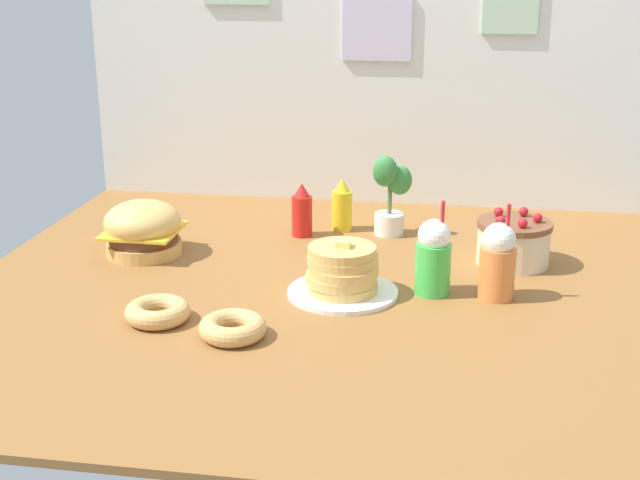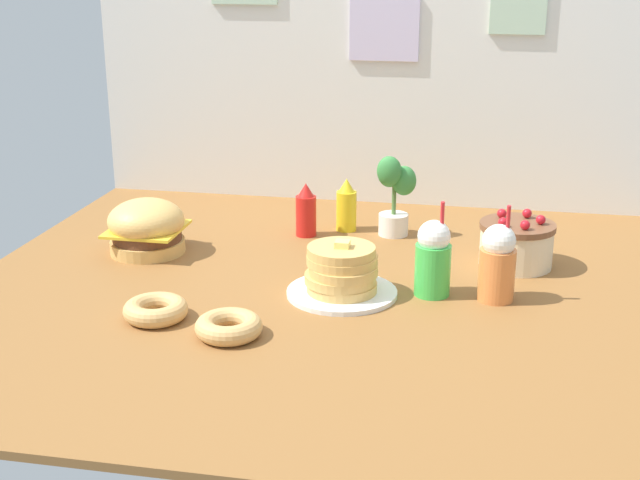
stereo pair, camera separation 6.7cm
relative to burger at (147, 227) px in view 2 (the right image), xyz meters
name	(u,v)px [view 2 (the right image)]	position (x,y,z in m)	size (l,w,h in m)	color
ground_plane	(330,293)	(0.62, -0.20, -0.09)	(2.08, 1.85, 0.02)	brown
back_wall	(377,53)	(0.62, 0.72, 0.47)	(2.08, 0.04, 1.09)	silver
burger	(147,227)	(0.00, 0.00, 0.00)	(0.24, 0.24, 0.17)	#DBA859
pancake_stack	(342,274)	(0.66, -0.23, -0.02)	(0.30, 0.30, 0.16)	white
layer_cake	(516,244)	(1.13, 0.09, -0.01)	(0.22, 0.22, 0.16)	beige
ketchup_bottle	(306,211)	(0.45, 0.26, 0.00)	(0.07, 0.07, 0.18)	red
mustard_bottle	(346,206)	(0.58, 0.34, 0.00)	(0.07, 0.07, 0.18)	yellow
cream_soda_cup	(433,258)	(0.90, -0.18, 0.02)	(0.10, 0.10, 0.27)	green
orange_float_cup	(497,263)	(1.07, -0.19, 0.02)	(0.10, 0.10, 0.27)	orange
donut_pink_glaze	(156,309)	(0.22, -0.49, -0.05)	(0.17, 0.17, 0.05)	tan
donut_chocolate	(229,326)	(0.43, -0.55, -0.05)	(0.17, 0.17, 0.05)	tan
potted_plant	(394,192)	(0.74, 0.32, 0.06)	(0.13, 0.11, 0.27)	white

